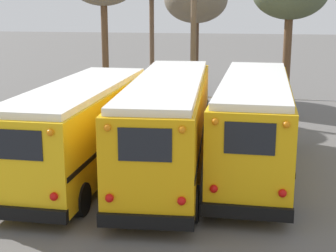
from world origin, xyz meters
The scene contains 7 objects.
ground_plane centered at (0.00, 0.00, 0.00)m, with size 160.00×160.00×0.00m, color #5B5956.
school_bus_0 centered at (-2.92, -0.25, 1.72)m, with size 2.81×9.66×3.17m.
school_bus_1 centered at (0.00, 0.38, 1.83)m, with size 3.01×11.04×3.36m.
school_bus_2 centered at (2.92, 0.82, 1.83)m, with size 2.69×9.91×3.36m.
utility_pole centered at (-0.22, 10.23, 3.93)m, with size 1.80×0.31×7.60m.
bare_tree_1 centered at (-0.54, 14.23, 5.95)m, with size 3.75×3.75×7.43m.
fence_line centered at (0.00, 7.63, 0.97)m, with size 13.89×0.06×1.42m.
Camera 1 is at (2.70, -16.73, 5.92)m, focal length 55.00 mm.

